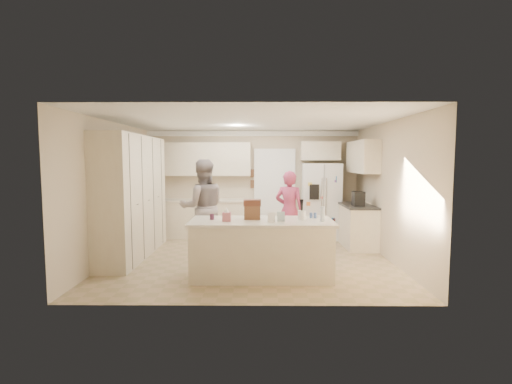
{
  "coord_description": "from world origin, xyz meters",
  "views": [
    {
      "loc": [
        0.16,
        -6.96,
        1.89
      ],
      "look_at": [
        0.1,
        0.35,
        1.25
      ],
      "focal_mm": 26.0,
      "sensor_mm": 36.0,
      "label": 1
    }
  ],
  "objects_px": {
    "refrigerator": "(321,201)",
    "utensil_crock": "(302,215)",
    "coffee_maker": "(358,199)",
    "dollhouse_body": "(252,212)",
    "tissue_box": "(227,217)",
    "teen_boy": "(203,207)",
    "island_base": "(262,250)",
    "teen_girl": "(289,211)"
  },
  "relations": [
    {
      "from": "tissue_box",
      "to": "teen_boy",
      "type": "distance_m",
      "value": 1.65
    },
    {
      "from": "teen_boy",
      "to": "dollhouse_body",
      "type": "bearing_deg",
      "value": 112.67
    },
    {
      "from": "coffee_maker",
      "to": "island_base",
      "type": "height_order",
      "value": "coffee_maker"
    },
    {
      "from": "island_base",
      "to": "utensil_crock",
      "type": "height_order",
      "value": "utensil_crock"
    },
    {
      "from": "island_base",
      "to": "dollhouse_body",
      "type": "height_order",
      "value": "dollhouse_body"
    },
    {
      "from": "utensil_crock",
      "to": "refrigerator",
      "type": "bearing_deg",
      "value": 74.72
    },
    {
      "from": "refrigerator",
      "to": "utensil_crock",
      "type": "xyz_separation_m",
      "value": [
        -0.8,
        -2.93,
        0.1
      ]
    },
    {
      "from": "dollhouse_body",
      "to": "coffee_maker",
      "type": "bearing_deg",
      "value": 39.29
    },
    {
      "from": "refrigerator",
      "to": "tissue_box",
      "type": "relative_size",
      "value": 12.86
    },
    {
      "from": "tissue_box",
      "to": "dollhouse_body",
      "type": "xyz_separation_m",
      "value": [
        0.4,
        0.2,
        0.04
      ]
    },
    {
      "from": "dollhouse_body",
      "to": "teen_boy",
      "type": "xyz_separation_m",
      "value": [
        -1.01,
        1.33,
        -0.09
      ]
    },
    {
      "from": "tissue_box",
      "to": "island_base",
      "type": "bearing_deg",
      "value": 10.3
    },
    {
      "from": "coffee_maker",
      "to": "dollhouse_body",
      "type": "bearing_deg",
      "value": -140.71
    },
    {
      "from": "dollhouse_body",
      "to": "teen_girl",
      "type": "height_order",
      "value": "teen_girl"
    },
    {
      "from": "refrigerator",
      "to": "teen_boy",
      "type": "relative_size",
      "value": 0.95
    },
    {
      "from": "utensil_crock",
      "to": "teen_boy",
      "type": "distance_m",
      "value": 2.28
    },
    {
      "from": "refrigerator",
      "to": "teen_girl",
      "type": "relative_size",
      "value": 1.08
    },
    {
      "from": "refrigerator",
      "to": "island_base",
      "type": "xyz_separation_m",
      "value": [
        -1.45,
        -2.98,
        -0.46
      ]
    },
    {
      "from": "refrigerator",
      "to": "utensil_crock",
      "type": "distance_m",
      "value": 3.04
    },
    {
      "from": "coffee_maker",
      "to": "dollhouse_body",
      "type": "height_order",
      "value": "coffee_maker"
    },
    {
      "from": "dollhouse_body",
      "to": "teen_boy",
      "type": "distance_m",
      "value": 1.67
    },
    {
      "from": "tissue_box",
      "to": "dollhouse_body",
      "type": "relative_size",
      "value": 0.54
    },
    {
      "from": "refrigerator",
      "to": "island_base",
      "type": "relative_size",
      "value": 0.82
    },
    {
      "from": "refrigerator",
      "to": "coffee_maker",
      "type": "xyz_separation_m",
      "value": [
        0.6,
        -1.08,
        0.17
      ]
    },
    {
      "from": "coffee_maker",
      "to": "island_base",
      "type": "relative_size",
      "value": 0.14
    },
    {
      "from": "refrigerator",
      "to": "dollhouse_body",
      "type": "relative_size",
      "value": 6.92
    },
    {
      "from": "island_base",
      "to": "tissue_box",
      "type": "bearing_deg",
      "value": -169.7
    },
    {
      "from": "teen_boy",
      "to": "coffee_maker",
      "type": "bearing_deg",
      "value": 173.72
    },
    {
      "from": "tissue_box",
      "to": "teen_girl",
      "type": "relative_size",
      "value": 0.08
    },
    {
      "from": "refrigerator",
      "to": "teen_boy",
      "type": "bearing_deg",
      "value": -145.64
    },
    {
      "from": "coffee_maker",
      "to": "utensil_crock",
      "type": "xyz_separation_m",
      "value": [
        -1.4,
        -1.85,
        -0.07
      ]
    },
    {
      "from": "island_base",
      "to": "teen_boy",
      "type": "distance_m",
      "value": 1.91
    },
    {
      "from": "coffee_maker",
      "to": "teen_boy",
      "type": "distance_m",
      "value": 3.25
    },
    {
      "from": "dollhouse_body",
      "to": "teen_boy",
      "type": "bearing_deg",
      "value": 127.33
    },
    {
      "from": "teen_girl",
      "to": "utensil_crock",
      "type": "bearing_deg",
      "value": 111.89
    },
    {
      "from": "island_base",
      "to": "utensil_crock",
      "type": "relative_size",
      "value": 14.67
    },
    {
      "from": "coffee_maker",
      "to": "tissue_box",
      "type": "height_order",
      "value": "coffee_maker"
    },
    {
      "from": "refrigerator",
      "to": "teen_boy",
      "type": "xyz_separation_m",
      "value": [
        -2.61,
        -1.56,
        0.05
      ]
    },
    {
      "from": "coffee_maker",
      "to": "teen_girl",
      "type": "height_order",
      "value": "teen_girl"
    },
    {
      "from": "coffee_maker",
      "to": "utensil_crock",
      "type": "height_order",
      "value": "coffee_maker"
    },
    {
      "from": "teen_boy",
      "to": "teen_girl",
      "type": "bearing_deg",
      "value": 177.56
    },
    {
      "from": "refrigerator",
      "to": "teen_girl",
      "type": "xyz_separation_m",
      "value": [
        -0.86,
        -1.18,
        -0.07
      ]
    }
  ]
}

